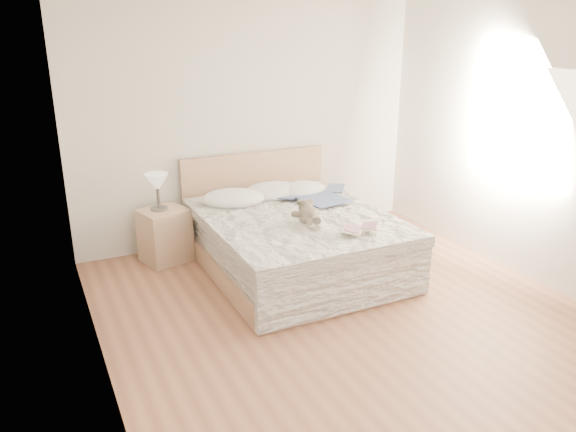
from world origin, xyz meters
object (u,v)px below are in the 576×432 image
object	(u,v)px
bed	(293,239)
nightstand	(165,235)
photo_book	(232,198)
childrens_book	(361,229)
table_lamp	(157,184)
teddy_bear	(308,221)

from	to	relation	value
bed	nightstand	size ratio (longest dim) A/B	3.83
photo_book	childrens_book	size ratio (longest dim) A/B	0.90
table_lamp	photo_book	world-z (taller)	table_lamp
table_lamp	photo_book	distance (m)	0.78
bed	childrens_book	size ratio (longest dim) A/B	6.00
table_lamp	childrens_book	bearing A→B (deg)	-46.30
nightstand	childrens_book	world-z (taller)	childrens_book
table_lamp	childrens_book	xyz separation A→B (m)	(1.46, -1.53, -0.20)
nightstand	table_lamp	xyz separation A→B (m)	(-0.03, 0.02, 0.55)
bed	nightstand	distance (m)	1.34
childrens_book	bed	bearing A→B (deg)	152.26
childrens_book	teddy_bear	size ratio (longest dim) A/B	1.08
teddy_bear	photo_book	bearing A→B (deg)	121.01
table_lamp	childrens_book	distance (m)	2.12
childrens_book	photo_book	bearing A→B (deg)	158.22
photo_book	bed	bearing A→B (deg)	-72.08
bed	teddy_bear	distance (m)	0.54
bed	photo_book	distance (m)	0.80
table_lamp	teddy_bear	world-z (taller)	table_lamp
childrens_book	teddy_bear	distance (m)	0.49
table_lamp	bed	bearing A→B (deg)	-33.61
photo_book	teddy_bear	distance (m)	1.08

